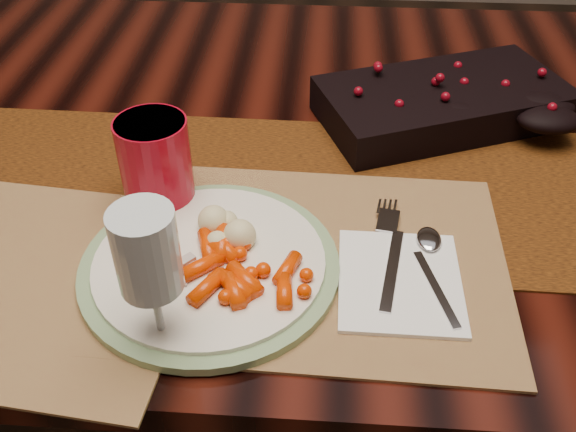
# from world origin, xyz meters

# --- Properties ---
(floor) EXTENTS (5.00, 5.00, 0.00)m
(floor) POSITION_xyz_m (0.00, 0.00, 0.00)
(floor) COLOR black
(floor) RESTS_ON ground
(dining_table) EXTENTS (1.80, 1.00, 0.75)m
(dining_table) POSITION_xyz_m (0.00, 0.00, 0.38)
(dining_table) COLOR black
(dining_table) RESTS_ON floor
(table_runner) EXTENTS (1.66, 0.37, 0.00)m
(table_runner) POSITION_xyz_m (0.05, -0.15, 0.75)
(table_runner) COLOR #3C2103
(table_runner) RESTS_ON dining_table
(centerpiece) EXTENTS (0.41, 0.31, 0.07)m
(centerpiece) POSITION_xyz_m (0.24, 0.05, 0.79)
(centerpiece) COLOR black
(centerpiece) RESTS_ON table_runner
(placemat_main) EXTENTS (0.47, 0.35, 0.00)m
(placemat_main) POSITION_xyz_m (0.05, -0.28, 0.75)
(placemat_main) COLOR brown
(placemat_main) RESTS_ON dining_table
(placemat_second) EXTENTS (0.48, 0.37, 0.00)m
(placemat_second) POSITION_xyz_m (-0.30, -0.33, 0.75)
(placemat_second) COLOR #9D6544
(placemat_second) RESTS_ON dining_table
(dinner_plate) EXTENTS (0.36, 0.36, 0.02)m
(dinner_plate) POSITION_xyz_m (-0.06, -0.31, 0.76)
(dinner_plate) COLOR white
(dinner_plate) RESTS_ON placemat_main
(baby_carrots) EXTENTS (0.13, 0.11, 0.02)m
(baby_carrots) POSITION_xyz_m (-0.02, -0.33, 0.78)
(baby_carrots) COLOR #DD3400
(baby_carrots) RESTS_ON dinner_plate
(mashed_potatoes) EXTENTS (0.09, 0.08, 0.04)m
(mashed_potatoes) POSITION_xyz_m (-0.05, -0.27, 0.79)
(mashed_potatoes) COLOR #D1C67C
(mashed_potatoes) RESTS_ON dinner_plate
(turkey_shreds) EXTENTS (0.09, 0.08, 0.02)m
(turkey_shreds) POSITION_xyz_m (-0.10, -0.35, 0.78)
(turkey_shreds) COLOR beige
(turkey_shreds) RESTS_ON dinner_plate
(napkin) EXTENTS (0.14, 0.16, 0.01)m
(napkin) POSITION_xyz_m (0.16, -0.32, 0.76)
(napkin) COLOR white
(napkin) RESTS_ON placemat_main
(fork) EXTENTS (0.05, 0.17, 0.00)m
(fork) POSITION_xyz_m (0.15, -0.28, 0.76)
(fork) COLOR #ACADC6
(fork) RESTS_ON napkin
(spoon) EXTENTS (0.07, 0.15, 0.00)m
(spoon) POSITION_xyz_m (0.19, -0.31, 0.76)
(spoon) COLOR silver
(spoon) RESTS_ON napkin
(red_cup) EXTENTS (0.09, 0.09, 0.12)m
(red_cup) POSITION_xyz_m (-0.14, -0.19, 0.82)
(red_cup) COLOR #9E071B
(red_cup) RESTS_ON placemat_main
(wine_glass) EXTENTS (0.07, 0.07, 0.17)m
(wine_glass) POSITION_xyz_m (-0.09, -0.42, 0.84)
(wine_glass) COLOR silver
(wine_glass) RESTS_ON dining_table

